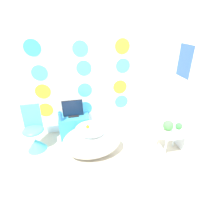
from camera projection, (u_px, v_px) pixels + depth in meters
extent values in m
plane|color=#BCB29E|center=(99.00, 193.00, 2.45)|extent=(12.00, 12.00, 0.00)
cube|color=white|center=(82.00, 70.00, 3.31)|extent=(4.28, 0.04, 2.60)
cylinder|color=gold|center=(46.00, 110.00, 3.49)|extent=(0.29, 0.01, 0.29)
cylinder|color=#3899E5|center=(85.00, 108.00, 3.66)|extent=(0.29, 0.01, 0.29)
cylinder|color=#4CBFB2|center=(121.00, 102.00, 3.78)|extent=(0.29, 0.01, 0.29)
cylinder|color=gold|center=(43.00, 92.00, 3.30)|extent=(0.29, 0.01, 0.29)
cylinder|color=#4CBFB2|center=(85.00, 90.00, 3.48)|extent=(0.29, 0.01, 0.29)
cylinder|color=gold|center=(120.00, 87.00, 3.62)|extent=(0.29, 0.01, 0.29)
cylinder|color=#4CBFB2|center=(40.00, 73.00, 3.14)|extent=(0.29, 0.01, 0.29)
cylinder|color=#4CBFB2|center=(84.00, 68.00, 3.28)|extent=(0.29, 0.01, 0.29)
cylinder|color=#4CBFB2|center=(123.00, 66.00, 3.42)|extent=(0.29, 0.01, 0.29)
cylinder|color=#3899E5|center=(32.00, 48.00, 2.93)|extent=(0.29, 0.01, 0.29)
cylinder|color=#4CBFB2|center=(80.00, 49.00, 3.10)|extent=(0.29, 0.01, 0.29)
cylinder|color=gold|center=(122.00, 46.00, 3.25)|extent=(0.29, 0.01, 0.29)
cube|color=silver|center=(187.00, 78.00, 2.89)|extent=(0.04, 2.69, 2.60)
cube|color=white|center=(185.00, 61.00, 2.84)|extent=(0.02, 0.44, 0.60)
cube|color=#3359B2|center=(185.00, 61.00, 2.84)|extent=(0.01, 0.36, 0.52)
ellipsoid|color=white|center=(92.00, 141.00, 3.02)|extent=(1.00, 0.64, 0.57)
cylinder|color=#B2DBEA|center=(91.00, 129.00, 2.90)|extent=(0.53, 0.53, 0.01)
sphere|color=yellow|center=(88.00, 127.00, 2.86)|extent=(0.06, 0.06, 0.06)
sphere|color=yellow|center=(88.00, 126.00, 2.84)|extent=(0.04, 0.04, 0.04)
cone|color=orange|center=(88.00, 126.00, 2.82)|extent=(0.02, 0.02, 0.02)
cone|color=#4CC6DB|center=(37.00, 144.00, 3.23)|extent=(0.35, 0.35, 0.23)
ellipsoid|color=#4CC6DB|center=(33.00, 130.00, 3.08)|extent=(0.36, 0.36, 0.13)
cube|color=#4CC6DB|center=(32.00, 116.00, 3.10)|extent=(0.31, 0.10, 0.44)
cube|color=#389ED6|center=(75.00, 126.00, 3.56)|extent=(0.58, 0.37, 0.46)
cube|color=white|center=(75.00, 127.00, 3.37)|extent=(0.49, 0.01, 0.13)
cube|color=black|center=(74.00, 116.00, 3.45)|extent=(0.20, 0.12, 0.02)
cube|color=black|center=(73.00, 108.00, 3.37)|extent=(0.39, 0.01, 0.33)
cube|color=#0F1E38|center=(73.00, 108.00, 3.37)|extent=(0.37, 0.01, 0.31)
cylinder|color=#2D72B7|center=(60.00, 117.00, 3.25)|extent=(0.07, 0.07, 0.18)
cylinder|color=#2D72B7|center=(60.00, 112.00, 3.20)|extent=(0.04, 0.04, 0.03)
cube|color=silver|center=(172.00, 133.00, 2.97)|extent=(0.41, 0.37, 0.02)
cylinder|color=silver|center=(165.00, 151.00, 2.90)|extent=(0.03, 0.03, 0.44)
cylinder|color=silver|center=(184.00, 148.00, 2.98)|extent=(0.03, 0.03, 0.44)
cylinder|color=silver|center=(156.00, 139.00, 3.18)|extent=(0.03, 0.03, 0.44)
cylinder|color=silver|center=(174.00, 137.00, 3.25)|extent=(0.03, 0.03, 0.44)
cylinder|color=beige|center=(167.00, 131.00, 2.93)|extent=(0.13, 0.13, 0.07)
sphere|color=#4C9E4C|center=(168.00, 126.00, 2.88)|extent=(0.17, 0.17, 0.17)
cylinder|color=white|center=(178.00, 130.00, 2.95)|extent=(0.11, 0.11, 0.07)
sphere|color=#3D8E42|center=(179.00, 126.00, 2.91)|extent=(0.11, 0.11, 0.11)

